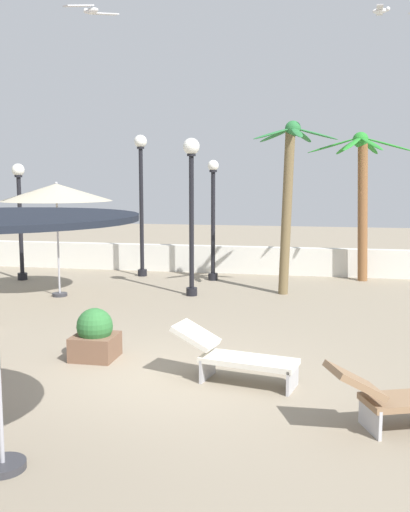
{
  "coord_description": "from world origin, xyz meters",
  "views": [
    {
      "loc": [
        2.32,
        -8.2,
        3.0
      ],
      "look_at": [
        0.0,
        3.49,
        1.4
      ],
      "focal_mm": 41.66,
      "sensor_mm": 36.0,
      "label": 1
    }
  ],
  "objects_px": {
    "lamp_post_0": "(141,189)",
    "lounge_chair_2": "(404,397)",
    "patio_umbrella_1": "(56,193)",
    "lamp_post_3": "(191,192)",
    "palm_tree_2": "(289,186)",
    "lamp_post_2": "(213,213)",
    "seagull_1": "(91,10)",
    "planter": "(95,336)",
    "lounge_chair_0": "(234,355)",
    "lamp_post_1": "(20,209)",
    "seagull_2": "(381,10)",
    "palm_tree_1": "(362,185)"
  },
  "relations": [
    {
      "from": "lamp_post_0",
      "to": "lounge_chair_2",
      "type": "relative_size",
      "value": 2.18
    },
    {
      "from": "patio_umbrella_1",
      "to": "lamp_post_3",
      "type": "height_order",
      "value": "lamp_post_3"
    },
    {
      "from": "palm_tree_2",
      "to": "lamp_post_2",
      "type": "height_order",
      "value": "palm_tree_2"
    },
    {
      "from": "palm_tree_2",
      "to": "seagull_1",
      "type": "bearing_deg",
      "value": -134.04
    },
    {
      "from": "palm_tree_2",
      "to": "seagull_1",
      "type": "relative_size",
      "value": 3.33
    },
    {
      "from": "lamp_post_3",
      "to": "lounge_chair_2",
      "type": "bearing_deg",
      "value": -60.18
    },
    {
      "from": "palm_tree_2",
      "to": "seagull_1",
      "type": "xyz_separation_m",
      "value": [
        -3.64,
        -3.76,
        3.42
      ]
    },
    {
      "from": "planter",
      "to": "lamp_post_2",
      "type": "bearing_deg",
      "value": 85.9
    },
    {
      "from": "lounge_chair_0",
      "to": "palm_tree_2",
      "type": "bearing_deg",
      "value": 86.94
    },
    {
      "from": "palm_tree_2",
      "to": "seagull_1",
      "type": "height_order",
      "value": "seagull_1"
    },
    {
      "from": "lamp_post_1",
      "to": "palm_tree_2",
      "type": "bearing_deg",
      "value": -4.63
    },
    {
      "from": "lamp_post_2",
      "to": "seagull_2",
      "type": "bearing_deg",
      "value": -31.69
    },
    {
      "from": "lamp_post_1",
      "to": "seagull_2",
      "type": "xyz_separation_m",
      "value": [
        9.71,
        -1.58,
        4.57
      ]
    },
    {
      "from": "lamp_post_1",
      "to": "lounge_chair_2",
      "type": "bearing_deg",
      "value": -42.09
    },
    {
      "from": "lounge_chair_0",
      "to": "seagull_1",
      "type": "height_order",
      "value": "seagull_1"
    },
    {
      "from": "palm_tree_2",
      "to": "lamp_post_0",
      "type": "relative_size",
      "value": 1.04
    },
    {
      "from": "lounge_chair_2",
      "to": "palm_tree_1",
      "type": "bearing_deg",
      "value": 89.61
    },
    {
      "from": "lounge_chair_0",
      "to": "planter",
      "type": "distance_m",
      "value": 2.52
    },
    {
      "from": "palm_tree_1",
      "to": "lounge_chair_0",
      "type": "xyz_separation_m",
      "value": [
        -2.29,
        -9.2,
        -2.36
      ]
    },
    {
      "from": "planter",
      "to": "lamp_post_0",
      "type": "bearing_deg",
      "value": 101.78
    },
    {
      "from": "lamp_post_3",
      "to": "planter",
      "type": "bearing_deg",
      "value": -94.58
    },
    {
      "from": "palm_tree_1",
      "to": "lamp_post_3",
      "type": "bearing_deg",
      "value": -144.29
    },
    {
      "from": "patio_umbrella_1",
      "to": "seagull_1",
      "type": "bearing_deg",
      "value": -50.21
    },
    {
      "from": "palm_tree_1",
      "to": "lounge_chair_0",
      "type": "relative_size",
      "value": 2.21
    },
    {
      "from": "patio_umbrella_1",
      "to": "lamp_post_0",
      "type": "relative_size",
      "value": 0.68
    },
    {
      "from": "lamp_post_0",
      "to": "lounge_chair_2",
      "type": "height_order",
      "value": "lamp_post_0"
    },
    {
      "from": "lamp_post_2",
      "to": "palm_tree_2",
      "type": "bearing_deg",
      "value": -36.49
    },
    {
      "from": "lounge_chair_2",
      "to": "lamp_post_3",
      "type": "bearing_deg",
      "value": 119.82
    },
    {
      "from": "lamp_post_1",
      "to": "seagull_2",
      "type": "height_order",
      "value": "seagull_2"
    },
    {
      "from": "lamp_post_3",
      "to": "palm_tree_1",
      "type": "bearing_deg",
      "value": 35.71
    },
    {
      "from": "palm_tree_1",
      "to": "seagull_1",
      "type": "distance_m",
      "value": 8.99
    },
    {
      "from": "seagull_1",
      "to": "planter",
      "type": "height_order",
      "value": "seagull_1"
    },
    {
      "from": "lamp_post_2",
      "to": "lounge_chair_2",
      "type": "relative_size",
      "value": 1.79
    },
    {
      "from": "lamp_post_2",
      "to": "planter",
      "type": "relative_size",
      "value": 4.07
    },
    {
      "from": "palm_tree_1",
      "to": "lamp_post_0",
      "type": "distance_m",
      "value": 6.42
    },
    {
      "from": "seagull_1",
      "to": "seagull_2",
      "type": "distance_m",
      "value": 6.31
    },
    {
      "from": "lamp_post_1",
      "to": "lamp_post_2",
      "type": "relative_size",
      "value": 0.97
    },
    {
      "from": "lamp_post_2",
      "to": "seagull_2",
      "type": "height_order",
      "value": "seagull_2"
    },
    {
      "from": "palm_tree_2",
      "to": "lamp_post_3",
      "type": "xyz_separation_m",
      "value": [
        -2.36,
        -0.67,
        -0.16
      ]
    },
    {
      "from": "lounge_chair_0",
      "to": "lounge_chair_2",
      "type": "xyz_separation_m",
      "value": [
        2.22,
        -1.22,
        -0.0
      ]
    },
    {
      "from": "lounge_chair_2",
      "to": "seagull_2",
      "type": "height_order",
      "value": "seagull_2"
    },
    {
      "from": "palm_tree_2",
      "to": "lounge_chair_2",
      "type": "xyz_separation_m",
      "value": [
        1.86,
        -8.02,
        -2.36
      ]
    },
    {
      "from": "seagull_1",
      "to": "seagull_2",
      "type": "height_order",
      "value": "seagull_2"
    },
    {
      "from": "seagull_2",
      "to": "patio_umbrella_1",
      "type": "bearing_deg",
      "value": -176.66
    },
    {
      "from": "palm_tree_1",
      "to": "lamp_post_1",
      "type": "relative_size",
      "value": 1.26
    },
    {
      "from": "palm_tree_1",
      "to": "lounge_chair_2",
      "type": "xyz_separation_m",
      "value": [
        -0.07,
        -10.43,
        -2.36
      ]
    },
    {
      "from": "lounge_chair_0",
      "to": "planter",
      "type": "relative_size",
      "value": 2.26
    },
    {
      "from": "lamp_post_0",
      "to": "planter",
      "type": "xyz_separation_m",
      "value": [
        1.68,
        -8.06,
        -2.25
      ]
    },
    {
      "from": "lamp_post_1",
      "to": "seagull_1",
      "type": "bearing_deg",
      "value": -47.15
    },
    {
      "from": "lounge_chair_2",
      "to": "seagull_2",
      "type": "bearing_deg",
      "value": 88.9
    }
  ]
}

